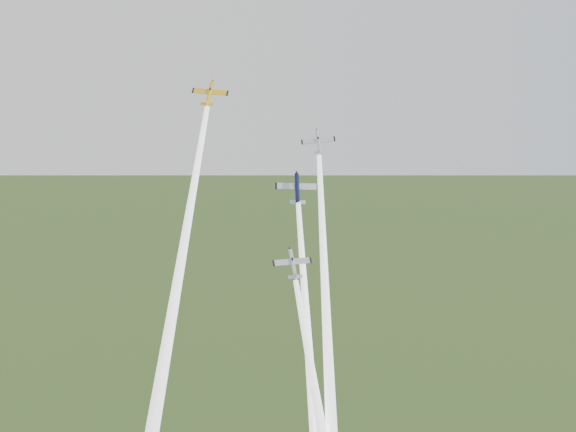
{
  "coord_description": "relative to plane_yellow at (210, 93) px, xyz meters",
  "views": [
    {
      "loc": [
        -25.62,
        -129.95,
        113.77
      ],
      "look_at": [
        0.0,
        -6.0,
        92.0
      ],
      "focal_mm": 45.0,
      "sensor_mm": 36.0,
      "label": 1
    }
  ],
  "objects": [
    {
      "name": "plane_yellow",
      "position": [
        0.0,
        0.0,
        0.0
      ],
      "size": [
        8.3,
        6.8,
        6.36
      ],
      "primitive_type": null,
      "rotation": [
        0.89,
        0.08,
        -0.33
      ],
      "color": "yellow"
    },
    {
      "name": "smoke_trail_yellow",
      "position": [
        -7.63,
        -21.94,
        -28.84
      ],
      "size": [
        16.57,
        42.42,
        54.06
      ],
      "primitive_type": null,
      "rotation": [
        -0.68,
        0.0,
        -0.33
      ],
      "color": "white"
    },
    {
      "name": "plane_navy",
      "position": [
        16.59,
        1.28,
        -18.02
      ],
      "size": [
        9.34,
        7.21,
        7.68
      ],
      "primitive_type": null,
      "rotation": [
        0.89,
        0.04,
        -0.12
      ],
      "color": "#0E113E"
    },
    {
      "name": "smoke_trail_navy",
      "position": [
        13.82,
        -22.64,
        -47.91
      ],
      "size": [
        7.46,
        45.8,
        56.17
      ],
      "primitive_type": null,
      "rotation": [
        -0.68,
        0.0,
        -0.12
      ],
      "color": "white"
    },
    {
      "name": "plane_silver_right",
      "position": [
        21.04,
        2.47,
        -9.25
      ],
      "size": [
        6.91,
        6.09,
        6.4
      ],
      "primitive_type": null,
      "rotation": [
        0.89,
        -0.1,
        -0.18
      ],
      "color": "silver"
    },
    {
      "name": "smoke_trail_silver_right",
      "position": [
        16.86,
        -20.9,
        -38.72
      ],
      "size": [
        10.11,
        44.85,
        55.32
      ],
      "primitive_type": null,
      "rotation": [
        -0.68,
        0.0,
        -0.18
      ],
      "color": "white"
    },
    {
      "name": "plane_silver_low",
      "position": [
        12.45,
        -14.21,
        -29.0
      ],
      "size": [
        7.24,
        5.43,
        6.19
      ],
      "primitive_type": null,
      "rotation": [
        0.89,
        -0.03,
        0.04
      ],
      "color": "silver"
    }
  ]
}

